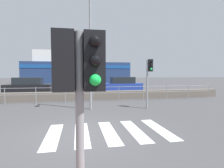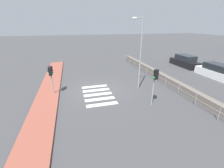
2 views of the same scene
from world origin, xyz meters
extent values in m
plane|color=#424244|center=(0.00, 0.00, 0.00)|extent=(160.00, 160.00, 0.00)
cube|color=#934C3D|center=(0.00, -4.10, 0.06)|extent=(24.00, 1.80, 0.12)
cube|color=silver|center=(-0.88, 0.00, 0.00)|extent=(0.45, 2.40, 0.01)
cube|color=silver|center=(0.02, 0.00, 0.00)|extent=(0.45, 2.40, 0.01)
cube|color=silver|center=(0.92, 0.00, 0.00)|extent=(0.45, 2.40, 0.01)
cube|color=silver|center=(1.82, 0.00, 0.00)|extent=(0.45, 2.40, 0.01)
cube|color=silver|center=(2.72, 0.00, 0.00)|extent=(0.45, 2.40, 0.01)
cube|color=#6B6056|center=(0.00, 7.40, 0.32)|extent=(22.90, 0.55, 0.64)
cylinder|color=gray|center=(0.00, 6.52, 1.02)|extent=(20.61, 0.03, 0.03)
cylinder|color=gray|center=(0.00, 6.52, 0.59)|extent=(20.61, 0.03, 0.03)
cylinder|color=gray|center=(-10.31, 6.52, 0.54)|extent=(0.04, 0.04, 1.07)
cylinder|color=gray|center=(-8.43, 6.52, 0.54)|extent=(0.04, 0.04, 1.07)
cylinder|color=gray|center=(-6.56, 6.52, 0.54)|extent=(0.04, 0.04, 1.07)
cylinder|color=gray|center=(-4.68, 6.52, 0.54)|extent=(0.04, 0.04, 1.07)
cylinder|color=gray|center=(-2.81, 6.52, 0.54)|extent=(0.04, 0.04, 1.07)
cylinder|color=gray|center=(-0.94, 6.52, 0.54)|extent=(0.04, 0.04, 1.07)
cylinder|color=gray|center=(0.94, 6.52, 0.54)|extent=(0.04, 0.04, 1.07)
cylinder|color=gray|center=(2.81, 6.52, 0.54)|extent=(0.04, 0.04, 1.07)
cylinder|color=gray|center=(4.68, 6.52, 0.54)|extent=(0.04, 0.04, 1.07)
cylinder|color=gray|center=(6.56, 6.52, 0.54)|extent=(0.04, 0.04, 1.07)
cylinder|color=gray|center=(-0.07, -3.63, 1.22)|extent=(0.10, 0.10, 2.44)
cube|color=black|center=(-0.24, -3.63, 2.10)|extent=(0.24, 0.24, 0.68)
sphere|color=black|center=(-0.24, -3.49, 2.32)|extent=(0.13, 0.13, 0.13)
sphere|color=black|center=(-0.24, -3.49, 2.10)|extent=(0.13, 0.13, 0.13)
sphere|color=#19D84C|center=(-0.24, -3.49, 1.89)|extent=(0.13, 0.13, 0.13)
cube|color=black|center=(0.10, -3.63, 2.10)|extent=(0.24, 0.24, 0.68)
sphere|color=black|center=(0.10, -3.77, 2.32)|extent=(0.13, 0.13, 0.13)
sphere|color=black|center=(0.10, -3.77, 2.10)|extent=(0.13, 0.13, 0.13)
sphere|color=#19D84C|center=(0.10, -3.77, 1.89)|extent=(0.13, 0.13, 0.13)
cylinder|color=gray|center=(3.73, 3.52, 1.38)|extent=(0.10, 0.10, 2.77)
cube|color=black|center=(3.90, 3.52, 2.43)|extent=(0.24, 0.24, 0.68)
sphere|color=black|center=(3.90, 3.38, 2.64)|extent=(0.13, 0.13, 0.13)
sphere|color=black|center=(3.90, 3.38, 2.43)|extent=(0.13, 0.13, 0.13)
sphere|color=#19D84C|center=(3.90, 3.38, 2.22)|extent=(0.13, 0.13, 0.13)
cylinder|color=gray|center=(0.60, 3.89, 3.11)|extent=(0.12, 0.12, 6.22)
cylinder|color=gray|center=(0.60, 3.53, 6.07)|extent=(0.07, 0.73, 0.07)
ellipsoid|color=silver|center=(0.60, 3.17, 6.02)|extent=(0.32, 0.42, 0.19)
cube|color=black|center=(-5.11, 13.67, 0.43)|extent=(4.51, 1.80, 0.87)
cube|color=#1E2328|center=(-5.11, 13.67, 1.22)|extent=(2.70, 1.58, 0.71)
cube|color=silver|center=(0.03, 13.67, 0.42)|extent=(4.56, 1.78, 0.84)
cube|color=#1E2328|center=(0.03, 13.67, 1.19)|extent=(2.73, 1.56, 0.69)
camera|label=1|loc=(-0.09, -5.68, 1.96)|focal=28.00mm
camera|label=2|loc=(12.39, -1.88, 5.56)|focal=24.00mm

